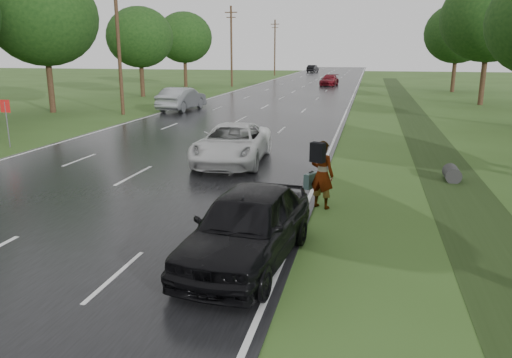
{
  "coord_description": "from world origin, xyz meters",
  "views": [
    {
      "loc": [
        8.45,
        -8.63,
        4.58
      ],
      "look_at": [
        5.65,
        3.73,
        1.3
      ],
      "focal_mm": 35.0,
      "sensor_mm": 36.0,
      "label": 1
    }
  ],
  "objects_px": {
    "pedestrian": "(321,174)",
    "silver_sedan": "(182,99)",
    "road_sign": "(6,114)",
    "dark_sedan": "(247,226)",
    "white_pickup": "(232,144)"
  },
  "relations": [
    {
      "from": "silver_sedan",
      "to": "pedestrian",
      "type": "bearing_deg",
      "value": 124.76
    },
    {
      "from": "road_sign",
      "to": "dark_sedan",
      "type": "relative_size",
      "value": 0.47
    },
    {
      "from": "white_pickup",
      "to": "pedestrian",
      "type": "bearing_deg",
      "value": -55.19
    },
    {
      "from": "road_sign",
      "to": "silver_sedan",
      "type": "height_order",
      "value": "road_sign"
    },
    {
      "from": "dark_sedan",
      "to": "pedestrian",
      "type": "bearing_deg",
      "value": 81.22
    },
    {
      "from": "road_sign",
      "to": "white_pickup",
      "type": "distance_m",
      "value": 11.57
    },
    {
      "from": "pedestrian",
      "to": "white_pickup",
      "type": "relative_size",
      "value": 0.36
    },
    {
      "from": "pedestrian",
      "to": "white_pickup",
      "type": "height_order",
      "value": "pedestrian"
    },
    {
      "from": "road_sign",
      "to": "dark_sedan",
      "type": "bearing_deg",
      "value": -36.39
    },
    {
      "from": "pedestrian",
      "to": "silver_sedan",
      "type": "bearing_deg",
      "value": -36.06
    },
    {
      "from": "pedestrian",
      "to": "white_pickup",
      "type": "xyz_separation_m",
      "value": [
        -4.17,
        5.27,
        -0.22
      ]
    },
    {
      "from": "pedestrian",
      "to": "dark_sedan",
      "type": "xyz_separation_m",
      "value": [
        -1.17,
        -4.41,
        -0.17
      ]
    },
    {
      "from": "road_sign",
      "to": "pedestrian",
      "type": "xyz_separation_m",
      "value": [
        15.67,
        -6.27,
        -0.59
      ]
    },
    {
      "from": "dark_sedan",
      "to": "silver_sedan",
      "type": "height_order",
      "value": "silver_sedan"
    },
    {
      "from": "pedestrian",
      "to": "silver_sedan",
      "type": "relative_size",
      "value": 0.38
    }
  ]
}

